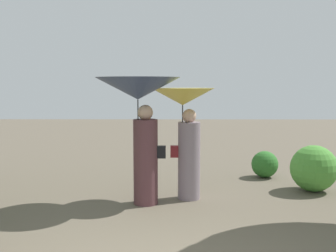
% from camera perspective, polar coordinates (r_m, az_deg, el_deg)
% --- Properties ---
extents(person_left, '(1.37, 1.37, 2.07)m').
position_cam_1_polar(person_left, '(6.75, -3.86, 2.58)').
color(person_left, '#563338').
rests_on(person_left, ground).
extents(person_right, '(1.07, 1.07, 1.90)m').
position_cam_1_polar(person_right, '(7.07, 2.34, 0.79)').
color(person_right, gray).
rests_on(person_right, ground).
extents(bush_path_left, '(0.85, 0.85, 0.85)m').
position_cam_1_polar(bush_path_left, '(8.14, 19.29, -5.48)').
color(bush_path_left, '#4C9338').
rests_on(bush_path_left, ground).
extents(bush_behind_bench, '(0.56, 0.56, 0.56)m').
position_cam_1_polar(bush_behind_bench, '(9.07, 13.08, -5.12)').
color(bush_behind_bench, '#2D6B28').
rests_on(bush_behind_bench, ground).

